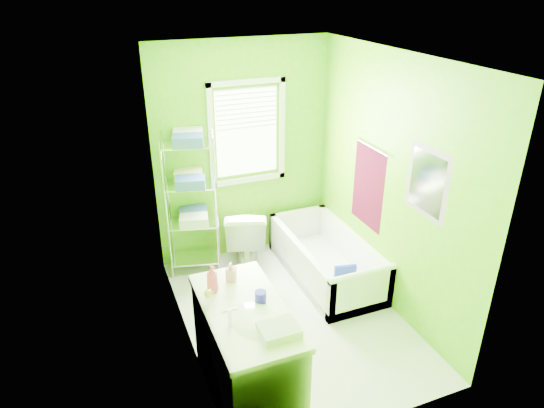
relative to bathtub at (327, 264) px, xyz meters
name	(u,v)px	position (x,y,z in m)	size (l,w,h in m)	color
ground	(291,315)	(-0.67, -0.51, -0.17)	(2.90, 2.90, 0.00)	silver
room_envelope	(294,177)	(-0.67, -0.51, 1.38)	(2.14, 2.94, 2.62)	#52A307
window	(247,127)	(-0.62, 0.92, 1.45)	(0.92, 0.05, 1.22)	white
door	(216,320)	(-1.71, -1.50, 0.83)	(0.09, 0.80, 2.00)	white
right_wall_decor	(390,185)	(0.36, -0.52, 1.15)	(0.04, 1.48, 1.17)	#48081D
bathtub	(327,264)	(0.00, 0.00, 0.00)	(0.76, 1.63, 0.53)	white
toilet	(246,237)	(-0.80, 0.54, 0.25)	(0.46, 0.81, 0.82)	white
vanity	(247,351)	(-1.43, -1.33, 0.31)	(0.61, 1.20, 1.14)	white
wire_shelf_unit	(192,189)	(-1.34, 0.72, 0.87)	(0.63, 0.52, 1.69)	silver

